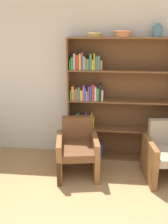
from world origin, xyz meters
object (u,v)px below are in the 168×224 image
at_px(bowl_stoneware, 123,33).
at_px(vase_tall, 157,31).
at_px(bookshelf, 111,103).
at_px(armchair_cushioned, 167,154).
at_px(bowl_sage, 95,34).
at_px(armchair_leather, 77,150).

height_order(bowl_stoneware, vase_tall, vase_tall).
height_order(bookshelf, armchair_cushioned, bookshelf).
bearing_deg(bookshelf, bowl_sage, -176.76).
height_order(bowl_sage, vase_tall, vase_tall).
bearing_deg(bowl_sage, armchair_leather, -109.93).
height_order(bowl_stoneware, armchair_cushioned, bowl_stoneware).
distance_m(bowl_stoneware, vase_tall, 0.53).
xyz_separation_m(armchair_leather, armchair_cushioned, (1.39, 0.00, 0.00)).
xyz_separation_m(bookshelf, vase_tall, (0.67, -0.02, 1.18)).
xyz_separation_m(bowl_sage, bowl_stoneware, (0.44, -0.00, 0.02)).
bearing_deg(vase_tall, armchair_cushioned, -71.44).
xyz_separation_m(vase_tall, armchair_cushioned, (0.20, -0.60, -1.80)).
bearing_deg(bowl_sage, bowl_stoneware, -0.00).
bearing_deg(armchair_cushioned, bookshelf, -42.71).
height_order(bookshelf, vase_tall, vase_tall).
height_order(bookshelf, bowl_sage, bowl_sage).
xyz_separation_m(bowl_stoneware, vase_tall, (0.53, 0.00, 0.04)).
relative_size(bowl_sage, armchair_cushioned, 0.27).
distance_m(bookshelf, armchair_cushioned, 1.23).
height_order(bowl_stoneware, armchair_leather, bowl_stoneware).
xyz_separation_m(bowl_sage, vase_tall, (0.97, 0.00, 0.05)).
xyz_separation_m(bowl_sage, armchair_cushioned, (1.17, -0.60, -1.75)).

